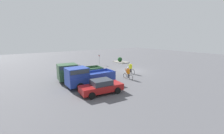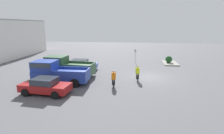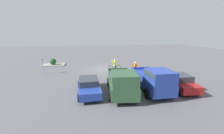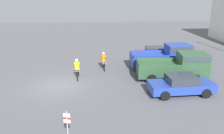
{
  "view_description": "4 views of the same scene",
  "coord_description": "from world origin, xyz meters",
  "px_view_note": "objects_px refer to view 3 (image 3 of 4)",
  "views": [
    {
      "loc": [
        -18.39,
        16.39,
        5.53
      ],
      "look_at": [
        -0.58,
        4.22,
        1.2
      ],
      "focal_mm": 24.0,
      "sensor_mm": 36.0,
      "label": 1
    },
    {
      "loc": [
        -19.48,
        1.89,
        5.81
      ],
      "look_at": [
        -0.58,
        4.22,
        1.2
      ],
      "focal_mm": 28.0,
      "sensor_mm": 36.0,
      "label": 2
    },
    {
      "loc": [
        2.39,
        21.28,
        5.22
      ],
      "look_at": [
        -0.58,
        4.22,
        1.2
      ],
      "focal_mm": 24.0,
      "sensor_mm": 36.0,
      "label": 3
    },
    {
      "loc": [
        15.93,
        2.75,
        6.75
      ],
      "look_at": [
        -0.58,
        4.22,
        1.2
      ],
      "focal_mm": 35.0,
      "sensor_mm": 36.0,
      "label": 4
    }
  ],
  "objects_px": {
    "cyclist_1": "(135,68)",
    "pickup_truck_1": "(122,82)",
    "sedan_1": "(89,86)",
    "fire_lane_sign": "(43,64)",
    "cyclist_0": "(115,65)",
    "sedan_0": "(180,82)",
    "shrub": "(53,62)",
    "pickup_truck_0": "(153,80)"
  },
  "relations": [
    {
      "from": "sedan_1",
      "to": "cyclist_0",
      "type": "distance_m",
      "value": 8.36
    },
    {
      "from": "sedan_0",
      "to": "sedan_1",
      "type": "distance_m",
      "value": 8.41
    },
    {
      "from": "shrub",
      "to": "cyclist_0",
      "type": "bearing_deg",
      "value": 151.72
    },
    {
      "from": "sedan_1",
      "to": "cyclist_0",
      "type": "height_order",
      "value": "cyclist_0"
    },
    {
      "from": "shrub",
      "to": "fire_lane_sign",
      "type": "bearing_deg",
      "value": 88.11
    },
    {
      "from": "sedan_1",
      "to": "fire_lane_sign",
      "type": "bearing_deg",
      "value": -52.41
    },
    {
      "from": "cyclist_0",
      "to": "pickup_truck_0",
      "type": "bearing_deg",
      "value": 102.81
    },
    {
      "from": "pickup_truck_1",
      "to": "sedan_1",
      "type": "bearing_deg",
      "value": -15.85
    },
    {
      "from": "pickup_truck_0",
      "to": "fire_lane_sign",
      "type": "height_order",
      "value": "pickup_truck_0"
    },
    {
      "from": "cyclist_0",
      "to": "shrub",
      "type": "bearing_deg",
      "value": -28.28
    },
    {
      "from": "cyclist_1",
      "to": "shrub",
      "type": "height_order",
      "value": "cyclist_1"
    },
    {
      "from": "cyclist_0",
      "to": "fire_lane_sign",
      "type": "distance_m",
      "value": 9.35
    },
    {
      "from": "sedan_0",
      "to": "cyclist_1",
      "type": "relative_size",
      "value": 2.36
    },
    {
      "from": "sedan_0",
      "to": "sedan_1",
      "type": "xyz_separation_m",
      "value": [
        8.4,
        -0.44,
        -0.02
      ]
    },
    {
      "from": "pickup_truck_1",
      "to": "cyclist_1",
      "type": "height_order",
      "value": "pickup_truck_1"
    },
    {
      "from": "fire_lane_sign",
      "to": "shrub",
      "type": "bearing_deg",
      "value": -91.89
    },
    {
      "from": "pickup_truck_0",
      "to": "pickup_truck_1",
      "type": "xyz_separation_m",
      "value": [
        2.85,
        0.05,
        -0.03
      ]
    },
    {
      "from": "sedan_1",
      "to": "shrub",
      "type": "relative_size",
      "value": 4.55
    },
    {
      "from": "shrub",
      "to": "cyclist_1",
      "type": "bearing_deg",
      "value": 147.36
    },
    {
      "from": "cyclist_0",
      "to": "fire_lane_sign",
      "type": "xyz_separation_m",
      "value": [
        9.34,
        0.2,
        0.48
      ]
    },
    {
      "from": "cyclist_0",
      "to": "cyclist_1",
      "type": "relative_size",
      "value": 1.0
    },
    {
      "from": "cyclist_1",
      "to": "shrub",
      "type": "distance_m",
      "value": 13.44
    },
    {
      "from": "sedan_0",
      "to": "pickup_truck_0",
      "type": "relative_size",
      "value": 0.79
    },
    {
      "from": "pickup_truck_0",
      "to": "cyclist_0",
      "type": "distance_m",
      "value": 8.43
    },
    {
      "from": "sedan_0",
      "to": "shrub",
      "type": "distance_m",
      "value": 18.88
    },
    {
      "from": "pickup_truck_1",
      "to": "shrub",
      "type": "xyz_separation_m",
      "value": [
        8.18,
        -13.19,
        -0.5
      ]
    },
    {
      "from": "sedan_1",
      "to": "sedan_0",
      "type": "bearing_deg",
      "value": 177.02
    },
    {
      "from": "sedan_1",
      "to": "fire_lane_sign",
      "type": "relative_size",
      "value": 2.12
    },
    {
      "from": "pickup_truck_0",
      "to": "shrub",
      "type": "distance_m",
      "value": 17.17
    },
    {
      "from": "sedan_1",
      "to": "fire_lane_sign",
      "type": "height_order",
      "value": "fire_lane_sign"
    },
    {
      "from": "cyclist_1",
      "to": "pickup_truck_1",
      "type": "bearing_deg",
      "value": 62.16
    },
    {
      "from": "sedan_0",
      "to": "sedan_1",
      "type": "bearing_deg",
      "value": -2.98
    },
    {
      "from": "sedan_0",
      "to": "pickup_truck_0",
      "type": "height_order",
      "value": "pickup_truck_0"
    },
    {
      "from": "pickup_truck_1",
      "to": "sedan_0",
      "type": "bearing_deg",
      "value": -176.53
    },
    {
      "from": "sedan_0",
      "to": "fire_lane_sign",
      "type": "relative_size",
      "value": 2.02
    },
    {
      "from": "pickup_truck_0",
      "to": "cyclist_0",
      "type": "xyz_separation_m",
      "value": [
        1.87,
        -8.21,
        -0.35
      ]
    },
    {
      "from": "pickup_truck_1",
      "to": "sedan_1",
      "type": "distance_m",
      "value": 2.89
    },
    {
      "from": "sedan_0",
      "to": "cyclist_0",
      "type": "relative_size",
      "value": 2.35
    },
    {
      "from": "sedan_0",
      "to": "pickup_truck_1",
      "type": "xyz_separation_m",
      "value": [
        5.65,
        0.34,
        0.43
      ]
    },
    {
      "from": "fire_lane_sign",
      "to": "shrub",
      "type": "xyz_separation_m",
      "value": [
        -0.17,
        -5.13,
        -0.66
      ]
    },
    {
      "from": "sedan_0",
      "to": "shrub",
      "type": "xyz_separation_m",
      "value": [
        13.84,
        -12.85,
        -0.07
      ]
    },
    {
      "from": "cyclist_1",
      "to": "fire_lane_sign",
      "type": "bearing_deg",
      "value": -10.46
    }
  ]
}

